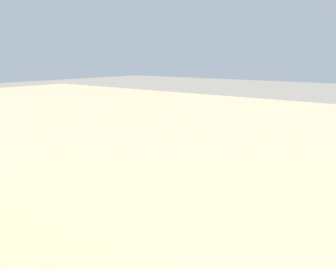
{
  "coord_description": "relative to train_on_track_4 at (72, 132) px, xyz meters",
  "views": [
    {
      "loc": [
        -32.44,
        46.68,
        16.54
      ],
      "look_at": [
        4.54,
        -1.18,
        2.5
      ],
      "focal_mm": 35.04,
      "sensor_mm": 36.0,
      "label": 1
    }
  ],
  "objects": [
    {
      "name": "ground_plane",
      "position": [
        -22.41,
        -7.5,
        -2.02
      ],
      "size": [
        400.0,
        400.0,
        0.0
      ],
      "primitive_type": "plane",
      "color": "gray"
    },
    {
      "name": "train_on_track_0",
      "position": [
        -21.79,
        -20.0,
        0.0
      ],
      "size": [
        119.8,
        3.0,
        3.8
      ],
      "color": "silver",
      "rests_on": "ground_plane"
    },
    {
      "name": "train_on_track_4",
      "position": [
        0.0,
        0.0,
        0.0
      ],
      "size": [
        47.2,
        3.0,
        3.8
      ],
      "color": "#B7BABF",
      "rests_on": "ground_plane"
    },
    {
      "name": "track_bed_0",
      "position": [
        -22.41,
        -20.0,
        -1.96
      ],
      "size": [
        140.0,
        2.8,
        0.12
      ],
      "primitive_type": "cube",
      "color": "#4C443D",
      "rests_on": "ground_plane"
    },
    {
      "name": "track_bed_3",
      "position": [
        -22.41,
        -5.0,
        -1.96
      ],
      "size": [
        140.0,
        2.8,
        0.12
      ],
      "primitive_type": "cube",
      "color": "#3D3833",
      "rests_on": "ground_plane"
    },
    {
      "name": "signal_gantry",
      "position": [
        -6.35,
        -7.5,
        5.53
      ],
      "size": [
        0.7,
        30.0,
        8.8
      ],
      "color": "#4C4742",
      "rests_on": "ground_plane"
    },
    {
      "name": "track_bed_1",
      "position": [
        -22.41,
        -15.0,
        -1.96
      ],
      "size": [
        140.0,
        2.8,
        0.12
      ],
      "primitive_type": "cube",
      "color": "#3D3833",
      "rests_on": "ground_plane"
    },
    {
      "name": "track_bed_5",
      "position": [
        -22.41,
        5.0,
        -1.96
      ],
      "size": [
        140.0,
        2.8,
        0.12
      ],
      "primitive_type": "cube",
      "color": "#4C443D",
      "rests_on": "ground_plane"
    },
    {
      "name": "track_bed_2",
      "position": [
        -22.41,
        -10.0,
        -1.96
      ],
      "size": [
        140.0,
        2.8,
        0.12
      ],
      "primitive_type": "cube",
      "color": "#4C443D",
      "rests_on": "ground_plane"
    },
    {
      "name": "maintenance_shed",
      "position": [
        -44.47,
        27.32,
        4.97
      ],
      "size": [
        39.57,
        17.95,
        13.97
      ],
      "primitive_type": "cube",
      "color": "tan",
      "rests_on": "ground_plane"
    },
    {
      "name": "track_bed_4",
      "position": [
        -22.41,
        0.0,
        -1.96
      ],
      "size": [
        140.0,
        2.8,
        0.12
      ],
      "primitive_type": "cube",
      "color": "#3D3833",
      "rests_on": "ground_plane"
    }
  ]
}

